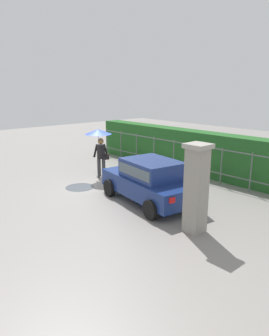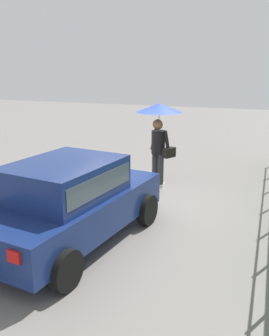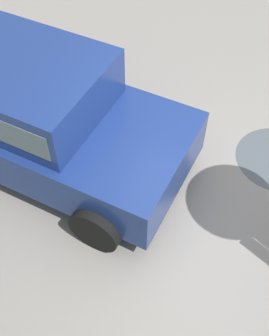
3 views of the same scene
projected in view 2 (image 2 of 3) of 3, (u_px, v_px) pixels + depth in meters
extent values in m
plane|color=gray|center=(125.00, 201.00, 8.58)|extent=(40.00, 40.00, 0.00)
cube|color=navy|center=(72.00, 210.00, 6.47)|extent=(3.89, 2.15, 0.60)
cube|color=navy|center=(65.00, 179.00, 6.18)|extent=(2.08, 1.69, 0.60)
cube|color=#4C5B66|center=(65.00, 178.00, 6.18)|extent=(1.94, 1.69, 0.33)
cylinder|color=black|center=(77.00, 196.00, 7.99)|extent=(0.62, 0.26, 0.60)
cylinder|color=black|center=(147.00, 210.00, 7.22)|extent=(0.62, 0.26, 0.60)
cylinder|color=black|center=(66.00, 270.00, 5.10)|extent=(0.62, 0.26, 0.60)
cube|color=red|center=(14.00, 257.00, 4.60)|extent=(0.09, 0.21, 0.16)
cylinder|color=#333333|center=(155.00, 169.00, 9.55)|extent=(0.15, 0.15, 0.86)
cylinder|color=#333333|center=(161.00, 171.00, 9.41)|extent=(0.15, 0.15, 0.86)
cube|color=white|center=(156.00, 183.00, 9.70)|extent=(0.26, 0.10, 0.08)
cube|color=white|center=(162.00, 185.00, 9.55)|extent=(0.26, 0.10, 0.08)
cylinder|color=black|center=(158.00, 142.00, 9.29)|extent=(0.34, 0.34, 0.58)
sphere|color=#DBAD89|center=(158.00, 125.00, 9.17)|extent=(0.22, 0.22, 0.22)
sphere|color=olive|center=(158.00, 124.00, 9.15)|extent=(0.25, 0.25, 0.25)
cylinder|color=black|center=(154.00, 139.00, 9.49)|extent=(0.18, 0.24, 0.56)
cylinder|color=black|center=(167.00, 142.00, 9.18)|extent=(0.18, 0.24, 0.56)
cylinder|color=#B2B2B7|center=(159.00, 128.00, 9.32)|extent=(0.02, 0.02, 0.77)
cone|color=blue|center=(159.00, 108.00, 9.19)|extent=(1.12, 1.12, 0.21)
cube|color=black|center=(169.00, 153.00, 9.25)|extent=(0.38, 0.30, 0.24)
cylinder|color=#4C545B|center=(98.00, 186.00, 9.57)|extent=(1.13, 1.13, 0.00)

